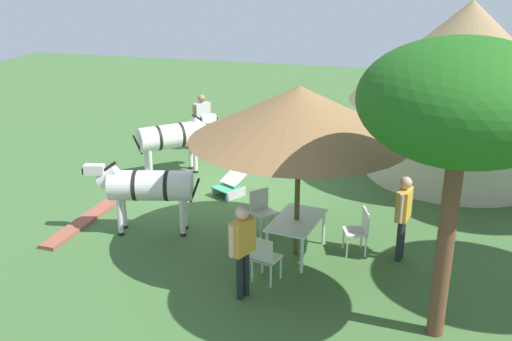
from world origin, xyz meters
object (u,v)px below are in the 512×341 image
patio_dining_table (297,223)px  standing_watcher (202,117)px  patio_chair_west_end (264,256)px  guest_behind_table (243,244)px  zebra_nearest_camera (148,186)px  striped_lounge_chair (230,185)px  acacia_tree_behind_hut (463,103)px  shade_umbrella (299,113)px  patio_chair_east_end (262,208)px  thatched_hut (464,82)px  guest_beside_umbrella (403,211)px  patio_chair_near_hut (360,228)px  zebra_by_umbrella (172,137)px

patio_dining_table → standing_watcher: bearing=-144.9°
patio_chair_west_end → guest_behind_table: guest_behind_table is taller
patio_chair_west_end → standing_watcher: size_ratio=0.54×
zebra_nearest_camera → patio_dining_table: bearing=-107.1°
striped_lounge_chair → acacia_tree_behind_hut: acacia_tree_behind_hut is taller
shade_umbrella → patio_chair_east_end: size_ratio=4.45×
patio_chair_east_end → thatched_hut: bearing=-178.2°
thatched_hut → zebra_nearest_camera: size_ratio=2.44×
patio_chair_west_end → standing_watcher: (-6.83, -3.64, 0.48)m
acacia_tree_behind_hut → guest_beside_umbrella: bearing=-164.4°
patio_chair_east_end → zebra_nearest_camera: 2.37m
shade_umbrella → patio_chair_west_end: (1.17, -0.33, -2.29)m
thatched_hut → shade_umbrella: (5.52, -3.12, 0.37)m
thatched_hut → patio_chair_near_hut: size_ratio=6.32×
thatched_hut → striped_lounge_chair: size_ratio=5.85×
zebra_nearest_camera → striped_lounge_chair: bearing=-37.0°
patio_chair_near_hut → guest_behind_table: 2.76m
patio_chair_east_end → zebra_nearest_camera: bearing=-31.3°
patio_chair_near_hut → shade_umbrella: bearing=90.0°
patio_dining_table → zebra_nearest_camera: zebra_nearest_camera is taller
standing_watcher → patio_chair_near_hut: bearing=86.1°
zebra_nearest_camera → acacia_tree_behind_hut: bearing=-124.2°
patio_chair_east_end → guest_beside_umbrella: guest_beside_umbrella is taller
guest_beside_umbrella → shade_umbrella: bearing=-68.6°
patio_chair_east_end → standing_watcher: size_ratio=0.54×
striped_lounge_chair → zebra_by_umbrella: 2.26m
patio_chair_east_end → zebra_by_umbrella: size_ratio=0.49×
striped_lounge_chair → acacia_tree_behind_hut: size_ratio=0.22×
patio_chair_near_hut → standing_watcher: bearing=26.1°
shade_umbrella → guest_beside_umbrella: bearing=99.5°
patio_chair_west_end → patio_chair_east_end: bearing=121.8°
guest_beside_umbrella → standing_watcher: guest_beside_umbrella is taller
guest_behind_table → zebra_nearest_camera: size_ratio=0.72×
standing_watcher → striped_lounge_chair: bearing=72.3°
guest_beside_umbrella → acacia_tree_behind_hut: acacia_tree_behind_hut is taller
thatched_hut → guest_beside_umbrella: thatched_hut is taller
shade_umbrella → guest_behind_table: shade_umbrella is taller
striped_lounge_chair → acacia_tree_behind_hut: (4.45, 4.70, 3.36)m
patio_chair_west_end → zebra_nearest_camera: size_ratio=0.39×
patio_chair_east_end → patio_chair_west_end: bearing=58.2°
striped_lounge_chair → acacia_tree_behind_hut: 7.29m
thatched_hut → patio_chair_west_end: 7.78m
shade_umbrella → patio_chair_near_hut: 2.60m
thatched_hut → guest_beside_umbrella: bearing=-12.8°
shade_umbrella → guest_behind_table: bearing=-18.0°
guest_beside_umbrella → striped_lounge_chair: 4.69m
patio_chair_west_end → patio_dining_table: bearing=90.0°
thatched_hut → striped_lounge_chair: 6.44m
patio_chair_east_end → guest_behind_table: guest_behind_table is taller
patio_dining_table → guest_beside_umbrella: guest_beside_umbrella is taller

